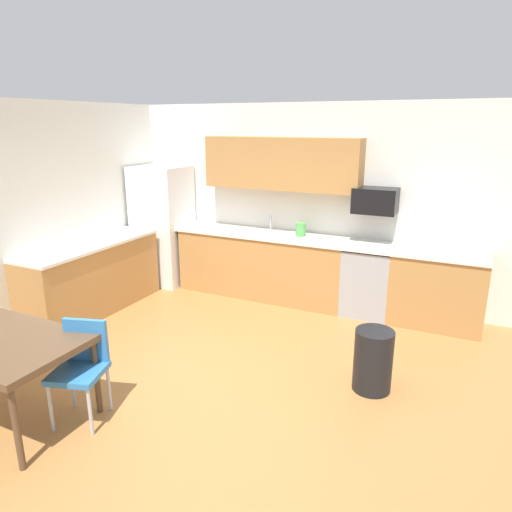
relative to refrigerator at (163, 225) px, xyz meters
name	(u,v)px	position (x,y,z in m)	size (l,w,h in m)	color
ground_plane	(213,378)	(2.18, -2.22, -0.90)	(12.00, 12.00, 0.00)	#9E6B38
wall_back	(306,203)	(2.18, 0.43, 0.45)	(5.80, 0.10, 2.70)	silver
wall_left	(10,221)	(-0.47, -2.22, 0.45)	(0.10, 5.80, 2.70)	silver
cabinet_run_back	(262,266)	(1.66, 0.08, -0.45)	(2.45, 0.60, 0.90)	#AD7A42
cabinet_run_back_right	(437,290)	(4.03, 0.08, -0.45)	(1.10, 0.60, 0.90)	#AD7A42
cabinet_run_left	(93,279)	(-0.12, -1.42, -0.45)	(0.60, 2.00, 0.90)	#AD7A42
countertop_back	(297,238)	(2.18, 0.08, 0.02)	(4.80, 0.64, 0.04)	silver
countertop_left	(89,244)	(-0.12, -1.42, 0.02)	(0.64, 2.00, 0.04)	silver
upper_cabinets_back	(281,163)	(1.88, 0.21, 1.00)	(2.20, 0.34, 0.70)	#AD7A42
refrigerator	(163,225)	(0.00, 0.00, 0.00)	(0.76, 0.70, 1.81)	white
oven_range	(368,280)	(3.18, 0.08, -0.45)	(0.60, 0.60, 0.91)	#999BA0
microwave	(375,201)	(3.18, 0.18, 0.58)	(0.54, 0.36, 0.32)	black
sink_basin	(265,237)	(1.71, 0.08, -0.02)	(0.48, 0.40, 0.14)	#A5A8AD
sink_faucet	(271,224)	(1.71, 0.26, 0.14)	(0.02, 0.02, 0.24)	#B2B5BA
chair_near_table	(81,363)	(1.51, -3.21, -0.40)	(0.50, 0.50, 0.85)	#2D72B7
trash_bin	(373,360)	(3.64, -1.73, -0.60)	(0.36, 0.36, 0.60)	black
kettle	(301,230)	(2.22, 0.13, 0.12)	(0.14, 0.14, 0.20)	#4CA54C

